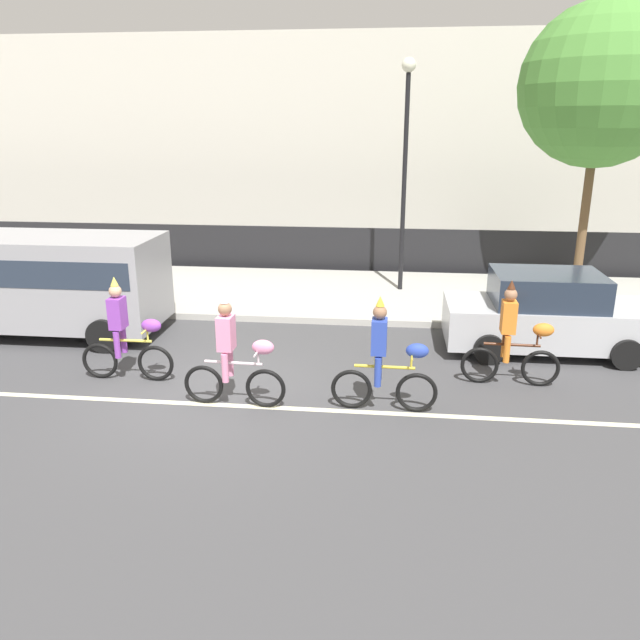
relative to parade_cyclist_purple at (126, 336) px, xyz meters
name	(u,v)px	position (x,y,z in m)	size (l,w,h in m)	color
ground_plane	(213,392)	(1.67, -0.39, -0.84)	(80.00, 80.00, 0.00)	#424244
road_centre_line	(205,404)	(1.67, -0.89, -0.84)	(36.00, 0.14, 0.01)	beige
sidewalk_curb	(279,292)	(1.67, 6.11, -0.77)	(60.00, 5.00, 0.15)	#ADAAA3
fence_line	(295,249)	(1.67, 9.01, -0.14)	(40.00, 0.08, 1.40)	black
building_backdrop	(296,139)	(0.45, 17.61, 2.97)	(28.00, 8.00, 7.61)	beige
parade_cyclist_purple	(126,336)	(0.00, 0.00, 0.00)	(1.72, 0.50, 1.92)	black
parade_cyclist_pink	(234,358)	(2.19, -0.85, 0.00)	(1.72, 0.50, 1.92)	black
parade_cyclist_cobalt	(386,362)	(4.63, -0.75, 0.00)	(1.72, 0.50, 1.92)	black
parade_cyclist_orange	(513,340)	(6.84, 0.55, 0.00)	(1.72, 0.50, 1.92)	black
parked_van_grey	(48,277)	(-2.69, 2.31, 0.44)	(5.00, 2.22, 2.18)	#99999E
parked_car_silver	(548,315)	(7.85, 2.39, -0.06)	(4.10, 1.92, 1.64)	#B7BABF
street_lamp_post	(406,143)	(4.95, 6.53, 3.15)	(0.36, 0.36, 5.86)	black
street_tree_near_lamp	(601,86)	(9.88, 7.69, 4.54)	(4.16, 4.16, 7.32)	brown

